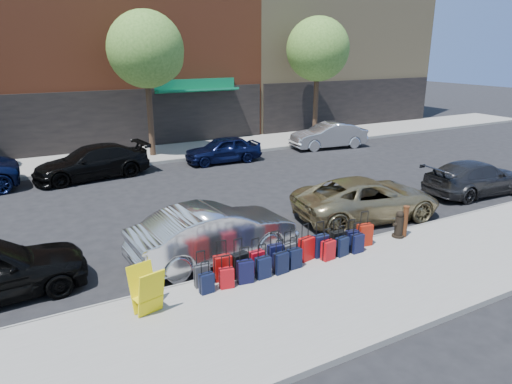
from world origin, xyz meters
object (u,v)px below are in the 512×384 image
fire_hydrant (399,225)px  car_far_3 (329,135)px  car_near_2 (367,199)px  tree_center (149,52)px  car_near_3 (476,178)px  car_near_1 (214,233)px  car_far_2 (223,150)px  display_rack (147,291)px  car_far_1 (92,162)px  suitcase_front_5 (288,253)px  bollard (405,221)px  tree_right (320,51)px

fire_hydrant → car_far_3: car_far_3 is taller
fire_hydrant → car_far_3: 13.53m
fire_hydrant → car_near_2: car_near_2 is taller
tree_center → car_near_3: 16.21m
car_near_1 → car_near_2: 5.85m
car_near_3 → car_far_2: bearing=37.6°
display_rack → car_far_1: size_ratio=0.21×
suitcase_front_5 → display_rack: size_ratio=0.85×
bollard → car_far_3: size_ratio=0.22×
tree_center → car_near_2: tree_center is taller
car_far_3 → tree_right: bearing=167.5°
display_rack → car_near_2: size_ratio=0.20×
car_near_2 → car_far_2: bearing=13.4°
tree_center → car_near_1: tree_center is taller
car_near_3 → suitcase_front_5: bearing=103.8°
car_far_2 → display_rack: bearing=-28.4°
tree_center → tree_right: same height
bollard → car_near_2: car_near_2 is taller
suitcase_front_5 → bollard: (4.01, -0.19, 0.22)m
display_rack → car_far_2: car_far_2 is taller
suitcase_front_5 → car_far_3: car_far_3 is taller
bollard → car_near_3: car_near_3 is taller
car_far_1 → tree_right: bearing=93.6°
fire_hydrant → car_near_3: bearing=23.0°
bollard → car_near_2: bearing=80.7°
fire_hydrant → car_far_2: 11.65m
display_rack → car_near_2: bearing=3.2°
bollard → car_near_1: (-5.50, 1.63, 0.12)m
fire_hydrant → display_rack: bearing=-171.7°
tree_center → tree_right: bearing=0.0°
bollard → car_far_3: 13.52m
tree_center → car_far_2: (2.73, -2.73, -4.75)m
bollard → car_near_2: size_ratio=0.19×
fire_hydrant → car_far_2: size_ratio=0.22×
tree_center → car_near_3: bearing=-52.9°
fire_hydrant → car_near_2: bearing=81.0°
car_far_1 → car_far_3: bearing=83.9°
bollard → display_rack: bearing=-177.3°
fire_hydrant → car_far_2: (-0.45, 11.64, 0.13)m
bollard → car_near_2: 2.09m
car_far_1 → car_far_3: car_far_3 is taller
fire_hydrant → bollard: 0.21m
tree_right → car_near_1: size_ratio=1.56×
suitcase_front_5 → car_far_2: (3.39, 11.53, 0.23)m
car_near_2 → car_near_1: bearing=102.0°
suitcase_front_5 → tree_center: bearing=80.0°
car_near_2 → bollard: bearing=178.5°
suitcase_front_5 → car_far_2: size_ratio=0.23×
car_near_1 → tree_center: bearing=-14.0°
display_rack → car_far_3: car_far_3 is taller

